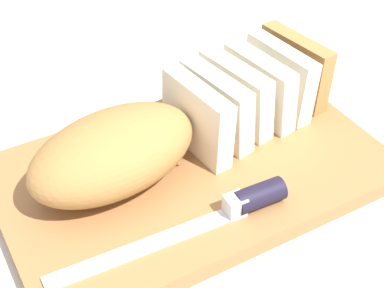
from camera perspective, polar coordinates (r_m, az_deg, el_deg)
ground_plane at (r=0.65m, az=0.00°, el=-3.40°), size 3.00×3.00×0.00m
cutting_board at (r=0.65m, az=0.00°, el=-2.75°), size 0.42×0.26×0.02m
bread_loaf at (r=0.63m, az=-1.85°, el=1.84°), size 0.38×0.16×0.08m
bread_knife at (r=0.58m, az=4.16°, el=-6.17°), size 0.25×0.03×0.02m
crumb_near_knife at (r=0.64m, az=-4.80°, el=-1.89°), size 0.01×0.01×0.01m
crumb_near_loaf at (r=0.64m, az=-1.40°, el=-1.88°), size 0.01×0.01×0.01m
crumb_stray_left at (r=0.64m, az=2.57°, el=-1.49°), size 0.00×0.00×0.00m
crumb_stray_right at (r=0.62m, az=-4.14°, el=-3.20°), size 0.00×0.00×0.00m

